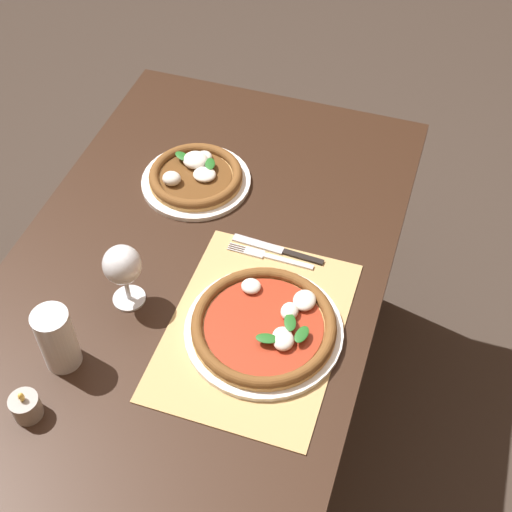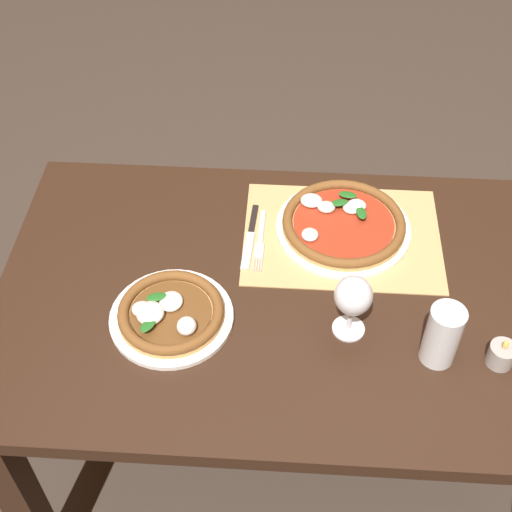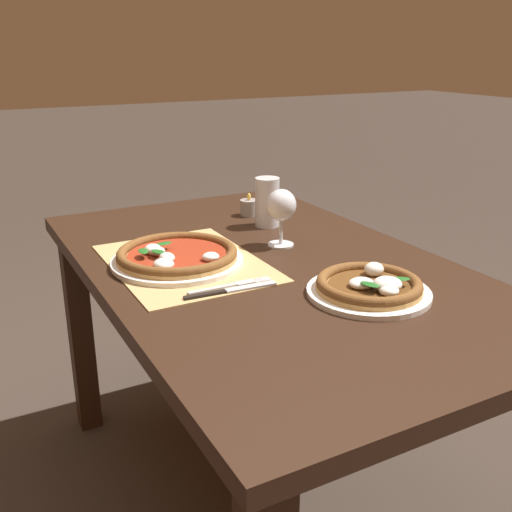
{
  "view_description": "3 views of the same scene",
  "coord_description": "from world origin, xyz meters",
  "views": [
    {
      "loc": [
        -0.9,
        -0.45,
        1.94
      ],
      "look_at": [
        0.03,
        -0.14,
        0.82
      ],
      "focal_mm": 50.0,
      "sensor_mm": 36.0,
      "label": 1
    },
    {
      "loc": [
        0.04,
        1.03,
        1.96
      ],
      "look_at": [
        0.11,
        -0.07,
        0.77
      ],
      "focal_mm": 50.0,
      "sensor_mm": 36.0,
      "label": 2
    },
    {
      "loc": [
        1.21,
        -0.68,
        1.25
      ],
      "look_at": [
        0.03,
        -0.05,
        0.77
      ],
      "focal_mm": 42.0,
      "sensor_mm": 36.0,
      "label": 3
    }
  ],
  "objects": [
    {
      "name": "ground_plane",
      "position": [
        0.0,
        0.0,
        0.0
      ],
      "size": [
        24.0,
        24.0,
        0.0
      ],
      "primitive_type": "plane",
      "color": "#382D26"
    },
    {
      "name": "dining_table",
      "position": [
        0.0,
        0.0,
        0.63
      ],
      "size": [
        1.37,
        0.83,
        0.74
      ],
      "color": "black",
      "rests_on": "ground"
    },
    {
      "name": "paper_placemat",
      "position": [
        -0.09,
        -0.18,
        0.74
      ],
      "size": [
        0.47,
        0.35,
        0.0
      ],
      "primitive_type": "cube",
      "color": "tan",
      "rests_on": "dining_table"
    },
    {
      "name": "pizza_near",
      "position": [
        -0.1,
        -0.2,
        0.76
      ],
      "size": [
        0.32,
        0.32,
        0.05
      ],
      "color": "white",
      "rests_on": "paper_placemat"
    },
    {
      "name": "pizza_far",
      "position": [
        0.28,
        0.1,
        0.76
      ],
      "size": [
        0.27,
        0.27,
        0.05
      ],
      "color": "white",
      "rests_on": "dining_table"
    },
    {
      "name": "wine_glass",
      "position": [
        -0.1,
        0.1,
        0.85
      ],
      "size": [
        0.08,
        0.08,
        0.16
      ],
      "color": "silver",
      "rests_on": "dining_table"
    },
    {
      "name": "pint_glass",
      "position": [
        -0.28,
        0.16,
        0.81
      ],
      "size": [
        0.07,
        0.07,
        0.15
      ],
      "color": "silver",
      "rests_on": "dining_table"
    },
    {
      "name": "fork",
      "position": [
        0.1,
        -0.15,
        0.75
      ],
      "size": [
        0.02,
        0.2,
        0.0
      ],
      "color": "#B7B7BC",
      "rests_on": "paper_placemat"
    },
    {
      "name": "knife",
      "position": [
        0.13,
        -0.16,
        0.75
      ],
      "size": [
        0.03,
        0.22,
        0.01
      ],
      "color": "black",
      "rests_on": "paper_placemat"
    },
    {
      "name": "votive_candle",
      "position": [
        -0.41,
        0.16,
        0.76
      ],
      "size": [
        0.06,
        0.06,
        0.07
      ],
      "color": "gray",
      "rests_on": "dining_table"
    }
  ]
}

